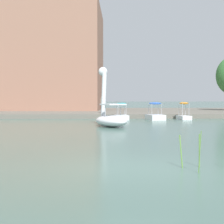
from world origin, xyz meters
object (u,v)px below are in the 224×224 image
object	(u,v)px
swan_boat	(110,116)
pedal_boat_blue	(155,115)
pedal_boat_orange	(184,114)
person_on_path	(102,104)
pedal_boat_teal	(121,115)

from	to	relation	value
swan_boat	pedal_boat_blue	distance (m)	8.23
swan_boat	pedal_boat_orange	bearing A→B (deg)	48.27
pedal_boat_blue	swan_boat	bearing A→B (deg)	-119.50
swan_boat	pedal_boat_blue	size ratio (longest dim) A/B	1.70
pedal_boat_blue	person_on_path	bearing A→B (deg)	135.44
pedal_boat_teal	pedal_boat_blue	bearing A→B (deg)	-6.03
person_on_path	swan_boat	bearing A→B (deg)	-87.19
pedal_boat_orange	person_on_path	xyz separation A→B (m)	(-7.21, 4.28, 0.83)
pedal_boat_orange	pedal_boat_blue	bearing A→B (deg)	-173.82
pedal_boat_orange	swan_boat	bearing A→B (deg)	-131.73
swan_boat	pedal_boat_teal	xyz separation A→B (m)	(1.13, 7.47, -0.32)
swan_boat	pedal_boat_orange	distance (m)	9.98
pedal_boat_blue	pedal_boat_teal	xyz separation A→B (m)	(-2.92, 0.31, -0.02)
person_on_path	pedal_boat_blue	bearing A→B (deg)	-44.56
pedal_boat_teal	person_on_path	xyz separation A→B (m)	(-1.71, 4.25, 0.91)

